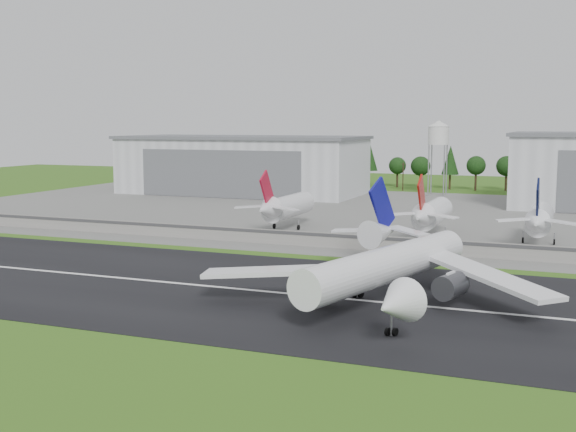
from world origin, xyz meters
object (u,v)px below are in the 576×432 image
at_px(main_airliner, 387,274).
at_px(parked_jet_red_a, 284,207).
at_px(parked_jet_red_b, 430,214).
at_px(parked_jet_navy, 539,219).

bearing_deg(main_airliner, parked_jet_red_a, -40.41).
distance_m(parked_jet_red_b, parked_jet_navy, 25.30).
bearing_deg(parked_jet_red_b, parked_jet_navy, -0.03).
relative_size(parked_jet_red_b, parked_jet_navy, 1.00).
xyz_separation_m(main_airliner, parked_jet_navy, (19.64, 66.98, 1.29)).
bearing_deg(parked_jet_red_b, parked_jet_red_a, 179.99).
bearing_deg(main_airliner, parked_jet_navy, -90.24).
distance_m(main_airliner, parked_jet_red_b, 67.25).
bearing_deg(parked_jet_navy, parked_jet_red_b, 179.97).
height_order(main_airliner, parked_jet_navy, main_airliner).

